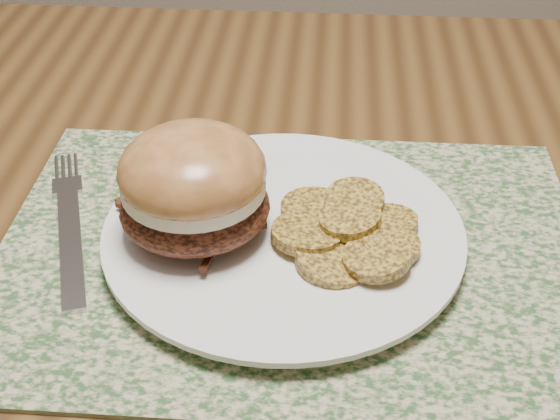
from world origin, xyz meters
name	(u,v)px	position (x,y,z in m)	size (l,w,h in m)	color
placemat	(291,251)	(0.27, -0.02, 0.75)	(0.45, 0.33, 0.00)	#2F532B
dinner_plate	(283,235)	(0.26, -0.02, 0.76)	(0.26, 0.26, 0.02)	white
pork_sandwich	(193,186)	(0.20, -0.03, 0.81)	(0.14, 0.13, 0.09)	black
roasted_potatoes	(348,231)	(0.31, -0.03, 0.78)	(0.12, 0.13, 0.03)	#B59035
fork	(70,223)	(0.09, -0.01, 0.76)	(0.08, 0.20, 0.00)	#B7B8BF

